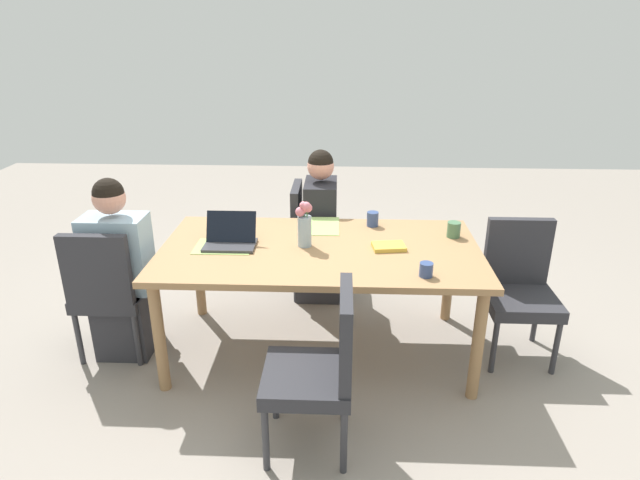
# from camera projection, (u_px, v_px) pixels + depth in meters

# --- Properties ---
(ground_plane) EXTENTS (10.00, 10.00, 0.00)m
(ground_plane) POSITION_uv_depth(u_px,v_px,m) (320.00, 349.00, 3.67)
(ground_plane) COLOR gray
(dining_table) EXTENTS (2.00, 1.07, 0.75)m
(dining_table) POSITION_uv_depth(u_px,v_px,m) (320.00, 258.00, 3.42)
(dining_table) COLOR #9E754C
(dining_table) RESTS_ON ground_plane
(chair_near_left_near) EXTENTS (0.44, 0.44, 0.90)m
(chair_near_left_near) POSITION_uv_depth(u_px,v_px,m) (312.00, 235.00, 4.29)
(chair_near_left_near) COLOR #2D2D33
(chair_near_left_near) RESTS_ON ground_plane
(person_near_left_near) EXTENTS (0.36, 0.40, 1.19)m
(person_near_left_near) POSITION_uv_depth(u_px,v_px,m) (321.00, 234.00, 4.22)
(person_near_left_near) COLOR #2D2D33
(person_near_left_near) RESTS_ON ground_plane
(chair_head_right_left_mid) EXTENTS (0.44, 0.44, 0.90)m
(chair_head_right_left_mid) POSITION_uv_depth(u_px,v_px,m) (108.00, 287.00, 3.44)
(chair_head_right_left_mid) COLOR #2D2D33
(chair_head_right_left_mid) RESTS_ON ground_plane
(person_head_right_left_mid) EXTENTS (0.40, 0.36, 1.19)m
(person_head_right_left_mid) POSITION_uv_depth(u_px,v_px,m) (121.00, 278.00, 3.50)
(person_head_right_left_mid) COLOR #2D2D33
(person_head_right_left_mid) RESTS_ON ground_plane
(chair_far_left_far) EXTENTS (0.44, 0.44, 0.90)m
(chair_far_left_far) POSITION_uv_depth(u_px,v_px,m) (322.00, 364.00, 2.67)
(chair_far_left_far) COLOR #2D2D33
(chair_far_left_far) RESTS_ON ground_plane
(chair_head_left_right_near) EXTENTS (0.44, 0.44, 0.90)m
(chair_head_left_right_near) POSITION_uv_depth(u_px,v_px,m) (519.00, 283.00, 3.49)
(chair_head_left_right_near) COLOR #2D2D33
(chair_head_left_right_near) RESTS_ON ground_plane
(flower_vase) EXTENTS (0.10, 0.09, 0.30)m
(flower_vase) POSITION_uv_depth(u_px,v_px,m) (304.00, 223.00, 3.36)
(flower_vase) COLOR #8EA8B7
(flower_vase) RESTS_ON dining_table
(placemat_near_left_near) EXTENTS (0.26, 0.36, 0.00)m
(placemat_near_left_near) POSITION_uv_depth(u_px,v_px,m) (320.00, 226.00, 3.74)
(placemat_near_left_near) COLOR #9EBC66
(placemat_near_left_near) RESTS_ON dining_table
(placemat_head_right_left_mid) EXTENTS (0.36, 0.26, 0.00)m
(placemat_head_right_left_mid) POSITION_uv_depth(u_px,v_px,m) (224.00, 246.00, 3.40)
(placemat_head_right_left_mid) COLOR #9EBC66
(placemat_head_right_left_mid) RESTS_ON dining_table
(laptop_head_right_left_mid) EXTENTS (0.32, 0.22, 0.20)m
(laptop_head_right_left_mid) POSITION_uv_depth(u_px,v_px,m) (230.00, 239.00, 3.40)
(laptop_head_right_left_mid) COLOR #38383D
(laptop_head_right_left_mid) RESTS_ON dining_table
(coffee_mug_near_left) EXTENTS (0.09, 0.09, 0.10)m
(coffee_mug_near_left) POSITION_uv_depth(u_px,v_px,m) (454.00, 230.00, 3.54)
(coffee_mug_near_left) COLOR #47704C
(coffee_mug_near_left) RESTS_ON dining_table
(coffee_mug_near_right) EXTENTS (0.08, 0.08, 0.10)m
(coffee_mug_near_right) POSITION_uv_depth(u_px,v_px,m) (373.00, 219.00, 3.73)
(coffee_mug_near_right) COLOR #33477A
(coffee_mug_near_right) RESTS_ON dining_table
(coffee_mug_centre_left) EXTENTS (0.08, 0.08, 0.08)m
(coffee_mug_centre_left) POSITION_uv_depth(u_px,v_px,m) (426.00, 270.00, 2.99)
(coffee_mug_centre_left) COLOR #33477A
(coffee_mug_centre_left) RESTS_ON dining_table
(book_red_cover) EXTENTS (0.22, 0.17, 0.03)m
(book_red_cover) POSITION_uv_depth(u_px,v_px,m) (389.00, 246.00, 3.37)
(book_red_cover) COLOR gold
(book_red_cover) RESTS_ON dining_table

